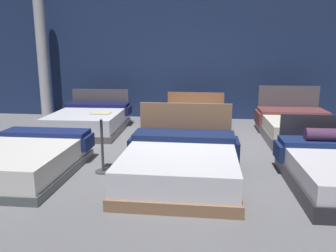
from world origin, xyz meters
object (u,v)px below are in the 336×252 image
(bed_1, at_px, (180,164))
(bed_5, at_px, (298,126))
(bed_0, at_px, (25,160))
(price_sign, at_px, (102,150))
(bed_3, at_px, (90,120))
(support_pillar, at_px, (42,53))
(bed_4, at_px, (193,125))

(bed_1, xyz_separation_m, bed_5, (2.28, 2.79, -0.01))
(bed_0, relative_size, bed_1, 1.02)
(bed_5, bearing_deg, price_sign, -144.12)
(bed_3, relative_size, support_pillar, 0.61)
(bed_1, bearing_deg, bed_4, 89.39)
(bed_3, xyz_separation_m, support_pillar, (-1.69, 1.31, 1.51))
(support_pillar, bearing_deg, bed_0, -67.62)
(bed_0, xyz_separation_m, bed_1, (2.32, 0.01, 0.03))
(bed_5, bearing_deg, bed_1, -130.03)
(bed_3, bearing_deg, support_pillar, 139.79)
(bed_3, xyz_separation_m, bed_4, (2.37, -0.11, -0.02))
(bed_0, xyz_separation_m, price_sign, (1.13, 0.21, 0.13))
(bed_0, bearing_deg, support_pillar, 111.79)
(bed_3, xyz_separation_m, price_sign, (1.13, -2.59, 0.10))
(bed_1, height_order, support_pillar, support_pillar)
(bed_0, height_order, bed_3, bed_3)
(bed_0, distance_m, bed_4, 3.58)
(bed_4, distance_m, price_sign, 2.77)
(bed_5, distance_m, support_pillar, 6.60)
(bed_3, relative_size, price_sign, 2.34)
(bed_4, bearing_deg, bed_0, -130.05)
(support_pillar, bearing_deg, bed_5, -11.81)
(bed_3, distance_m, bed_4, 2.37)
(bed_5, relative_size, support_pillar, 0.61)
(bed_0, distance_m, bed_5, 5.38)
(bed_1, distance_m, bed_3, 3.64)
(bed_0, bearing_deg, bed_4, 48.22)
(bed_1, xyz_separation_m, bed_3, (-2.33, 2.80, -0.01))
(bed_4, xyz_separation_m, bed_5, (2.24, 0.11, 0.01))
(bed_1, relative_size, price_sign, 2.17)
(bed_4, height_order, support_pillar, support_pillar)
(bed_5, bearing_deg, bed_0, -149.47)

